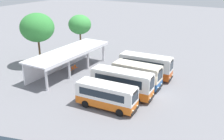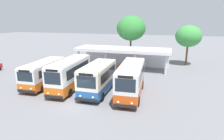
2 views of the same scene
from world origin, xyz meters
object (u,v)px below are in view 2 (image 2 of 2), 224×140
Objects in this scene: waiting_chair_second_from_end at (123,66)px; waiting_chair_middle_seat at (127,66)px; city_bus_nearest_orange at (44,72)px; city_bus_second_in_row at (70,73)px; city_bus_fourth_amber at (131,79)px; waiting_chair_end_by_column at (119,66)px; city_bus_middle_cream at (98,77)px.

waiting_chair_middle_seat is at bearing 5.26° from waiting_chair_second_from_end.
city_bus_nearest_orange is 13.38m from waiting_chair_middle_seat.
city_bus_fourth_amber is (7.18, -0.06, -0.00)m from city_bus_second_in_row.
waiting_chair_end_by_column is (-4.22, 10.82, -1.36)m from city_bus_fourth_amber.
city_bus_middle_cream is (7.18, -0.42, 0.13)m from city_bus_nearest_orange.
city_bus_second_in_row is at bearing -105.40° from waiting_chair_end_by_column.
waiting_chair_second_from_end and waiting_chair_middle_seat have the same top height.
waiting_chair_end_by_column and waiting_chair_second_from_end have the same top height.
waiting_chair_middle_seat is (0.81, 11.10, -1.26)m from city_bus_middle_cream.
city_bus_middle_cream is at bearing -175.36° from city_bus_fourth_amber.
city_bus_nearest_orange is 0.92× the size of city_bus_fourth_amber.
city_bus_middle_cream is 11.20m from waiting_chair_middle_seat.
city_bus_nearest_orange is at bearing 179.31° from city_bus_fourth_amber.
city_bus_second_in_row is 11.38m from waiting_chair_second_from_end.
waiting_chair_second_from_end is at bearing 89.53° from city_bus_middle_cream.
city_bus_second_in_row reaches higher than waiting_chair_end_by_column.
waiting_chair_end_by_column is 1.00× the size of waiting_chair_middle_seat.
city_bus_nearest_orange is at bearing 176.64° from city_bus_middle_cream.
city_bus_nearest_orange is 8.46× the size of waiting_chair_second_from_end.
city_bus_fourth_amber is at bearing -75.57° from waiting_chair_middle_seat.
city_bus_middle_cream reaches higher than city_bus_nearest_orange.
city_bus_nearest_orange is at bearing 178.94° from city_bus_second_in_row.
city_bus_middle_cream is at bearing -3.36° from city_bus_nearest_orange.
city_bus_nearest_orange is 8.46× the size of waiting_chair_end_by_column.
city_bus_second_in_row reaches higher than city_bus_middle_cream.
city_bus_nearest_orange is 10.77m from city_bus_fourth_amber.
waiting_chair_end_by_column is (2.96, 10.76, -1.36)m from city_bus_second_in_row.
city_bus_middle_cream reaches higher than waiting_chair_second_from_end.
city_bus_fourth_amber is 9.15× the size of waiting_chair_second_from_end.
waiting_chair_end_by_column is at bearing 179.69° from waiting_chair_middle_seat.
waiting_chair_end_by_column is at bearing 74.60° from city_bus_second_in_row.
waiting_chair_end_by_column is at bearing 93.23° from city_bus_middle_cream.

